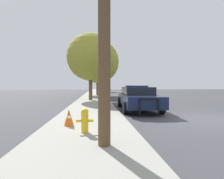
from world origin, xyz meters
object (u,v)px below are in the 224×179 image
(police_car, at_px, (138,98))
(traffic_light, at_px, (103,72))
(traffic_cone, at_px, (69,117))
(tree_sidewalk_far, at_px, (99,75))
(car_background_oncoming, at_px, (130,89))
(fire_hydrant, at_px, (85,120))
(car_background_distant, at_px, (106,88))
(tree_sidewalk_near, at_px, (91,57))
(tree_sidewalk_mid, at_px, (98,62))

(police_car, height_order, traffic_light, traffic_light)
(traffic_cone, bearing_deg, tree_sidewalk_far, 87.40)
(police_car, bearing_deg, traffic_light, -84.57)
(car_background_oncoming, bearing_deg, fire_hydrant, 79.41)
(car_background_distant, bearing_deg, tree_sidewalk_near, -93.74)
(police_car, bearing_deg, tree_sidewalk_mid, -78.38)
(police_car, relative_size, car_background_distant, 1.18)
(car_background_distant, xyz_separation_m, tree_sidewalk_mid, (-2.76, -28.47, 4.06))
(car_background_distant, relative_size, tree_sidewalk_near, 0.73)
(police_car, xyz_separation_m, car_background_oncoming, (4.14, 23.64, 0.02))
(tree_sidewalk_far, relative_size, tree_sidewalk_near, 0.93)
(police_car, bearing_deg, fire_hydrant, 64.39)
(car_background_oncoming, relative_size, tree_sidewalk_far, 0.77)
(tree_sidewalk_near, bearing_deg, car_background_oncoming, 67.91)
(car_background_oncoming, bearing_deg, traffic_cone, 77.86)
(car_background_distant, relative_size, tree_sidewalk_mid, 0.59)
(traffic_light, xyz_separation_m, tree_sidewalk_far, (-0.77, 7.13, -0.04))
(traffic_light, relative_size, tree_sidewalk_far, 0.95)
(tree_sidewalk_far, bearing_deg, police_car, -86.26)
(tree_sidewalk_far, bearing_deg, tree_sidewalk_mid, -91.36)
(police_car, relative_size, car_background_oncoming, 1.20)
(car_background_distant, bearing_deg, traffic_light, -92.80)
(police_car, relative_size, traffic_light, 0.97)
(police_car, distance_m, car_background_oncoming, 24.00)
(fire_hydrant, xyz_separation_m, traffic_light, (1.71, 27.42, 3.43))
(fire_hydrant, relative_size, tree_sidewalk_mid, 0.09)
(fire_hydrant, distance_m, tree_sidewalk_mid, 19.91)
(traffic_light, height_order, tree_sidewalk_mid, tree_sidewalk_mid)
(tree_sidewalk_mid, distance_m, traffic_cone, 19.06)
(tree_sidewalk_far, xyz_separation_m, tree_sidewalk_near, (-1.11, -23.20, 0.22))
(fire_hydrant, height_order, car_background_distant, car_background_distant)
(fire_hydrant, relative_size, tree_sidewalk_near, 0.11)
(car_background_oncoming, xyz_separation_m, tree_sidewalk_near, (-7.16, -17.63, 3.34))
(traffic_light, xyz_separation_m, traffic_cone, (-2.30, -26.50, -3.52))
(fire_hydrant, height_order, traffic_cone, fire_hydrant)
(tree_sidewalk_far, bearing_deg, traffic_cone, -92.60)
(traffic_light, bearing_deg, tree_sidewalk_near, -96.68)
(tree_sidewalk_near, bearing_deg, fire_hydrant, -89.14)
(car_background_distant, height_order, tree_sidewalk_near, tree_sidewalk_near)
(car_background_oncoming, bearing_deg, tree_sidewalk_near, 70.88)
(tree_sidewalk_near, bearing_deg, car_background_distant, 84.52)
(police_car, xyz_separation_m, tree_sidewalk_mid, (-2.27, 14.10, 4.02))
(tree_sidewalk_mid, height_order, traffic_cone, tree_sidewalk_mid)
(police_car, relative_size, traffic_cone, 9.49)
(traffic_cone, bearing_deg, police_car, 52.10)
(tree_sidewalk_mid, relative_size, traffic_cone, 13.61)
(tree_sidewalk_near, xyz_separation_m, tree_sidewalk_mid, (0.75, 8.09, 0.66))
(police_car, xyz_separation_m, traffic_light, (-1.14, 22.08, 3.18))
(tree_sidewalk_mid, bearing_deg, traffic_cone, -93.62)
(car_background_oncoming, distance_m, traffic_cone, 29.07)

